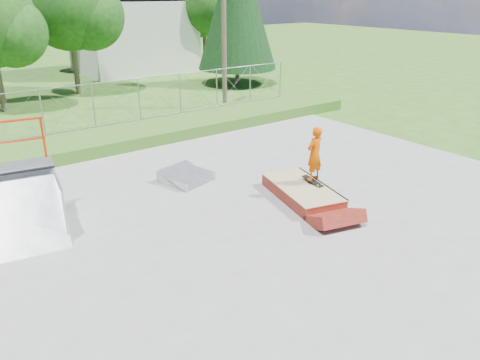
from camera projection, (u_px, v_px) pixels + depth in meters
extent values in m
plane|color=#305618|center=(255.00, 239.00, 11.58)|extent=(120.00, 120.00, 0.00)
cube|color=gray|center=(255.00, 238.00, 11.57)|extent=(20.00, 16.00, 0.04)
cube|color=#305618|center=(106.00, 139.00, 18.54)|extent=(24.00, 3.00, 0.50)
cube|color=maroon|center=(302.00, 193.00, 13.74)|extent=(1.96, 2.99, 0.38)
cube|color=tan|center=(302.00, 186.00, 13.66)|extent=(1.99, 3.01, 0.03)
cube|color=black|center=(313.00, 182.00, 13.86)|extent=(0.25, 0.80, 0.13)
imported|color=#CC4E00|center=(314.00, 156.00, 13.56)|extent=(0.62, 0.45, 1.60)
cube|color=silver|center=(134.00, 37.00, 34.93)|extent=(8.00, 6.00, 5.00)
cylinder|color=brown|center=(224.00, 28.00, 23.13)|extent=(0.24, 0.24, 8.00)
cylinder|color=brown|center=(0.00, 87.00, 23.38)|extent=(0.30, 0.30, 2.45)
sphere|color=#153D10|center=(11.00, 32.00, 22.44)|extent=(3.36, 3.36, 3.36)
cylinder|color=brown|center=(76.00, 70.00, 27.29)|extent=(0.30, 0.30, 2.80)
sphere|color=#153D10|center=(67.00, 3.00, 25.92)|extent=(5.12, 5.12, 5.12)
sphere|color=#153D10|center=(90.00, 16.00, 26.21)|extent=(3.84, 3.84, 3.84)
cylinder|color=brown|center=(205.00, 51.00, 36.66)|extent=(0.30, 0.30, 2.62)
sphere|color=#153D10|center=(204.00, 4.00, 35.37)|extent=(4.80, 4.80, 4.80)
sphere|color=#153D10|center=(218.00, 13.00, 35.65)|extent=(3.60, 3.60, 3.60)
cylinder|color=brown|center=(74.00, 58.00, 34.75)|extent=(0.30, 0.30, 2.10)
sphere|color=#153D10|center=(69.00, 19.00, 33.72)|extent=(3.84, 3.84, 3.84)
sphere|color=#153D10|center=(82.00, 26.00, 33.94)|extent=(2.88, 2.88, 2.88)
cylinder|color=brown|center=(237.00, 74.00, 30.62)|extent=(0.28, 0.28, 1.20)
cone|color=black|center=(237.00, 2.00, 28.94)|extent=(5.04, 5.04, 8.10)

